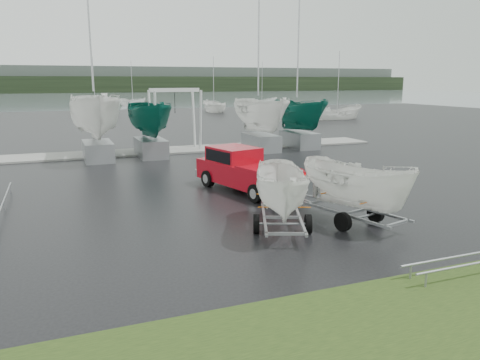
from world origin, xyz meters
The scene contains 19 objects.
ground_plane centered at (0.00, 0.00, 0.00)m, with size 120.00×120.00×0.00m, color black.
lake centered at (0.00, 100.00, -0.01)m, with size 300.00×300.00×0.00m, color slate.
grass_verge centered at (0.00, -11.00, 0.00)m, with size 40.00×40.00×0.00m, color #223314.
dock centered at (0.00, 13.00, 0.05)m, with size 30.00×3.00×0.12m, color gray.
treeline centered at (0.00, 170.00, 3.00)m, with size 300.00×8.00×6.00m, color black.
far_hill centered at (0.00, 178.00, 5.00)m, with size 300.00×6.00×10.00m, color #4C5651.
pickup_truck centered at (0.53, 0.77, 0.93)m, with size 3.11×5.67×1.79m.
trailer_hitched centered at (2.07, -5.20, 2.66)m, with size 2.04×3.78×4.89m.
trailer_parked centered at (-0.44, -4.91, 2.58)m, with size 2.46×3.78×4.74m.
boat_hoist centered at (0.64, 13.00, 2.67)m, with size 3.30×2.18×4.12m.
keelboat_0 centered at (-4.55, 11.00, 4.48)m, with size 2.82×3.20×11.00m.
keelboat_1 centered at (-1.39, 11.20, 3.63)m, with size 2.30×3.20×7.21m.
keelboat_2 centered at (5.96, 11.00, 3.90)m, with size 2.45×3.20×10.62m.
keelboat_3 centered at (9.04, 11.30, 3.63)m, with size 2.30×3.20×10.46m.
moored_boat_1 centered at (-1.02, 55.01, 0.00)m, with size 3.98×3.94×11.87m.
moored_boat_2 centered at (15.29, 48.87, 0.00)m, with size 2.69×2.76×11.45m.
moored_boat_3 centered at (29.97, 64.16, 0.01)m, with size 2.74×2.69×10.96m.
moored_boat_5 centered at (6.71, 69.56, 0.01)m, with size 3.30×3.32×11.12m.
moored_boat_7 centered at (24.99, 31.03, 0.00)m, with size 2.79×2.72×11.46m.
Camera 1 is at (-6.81, -17.43, 4.64)m, focal length 35.00 mm.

